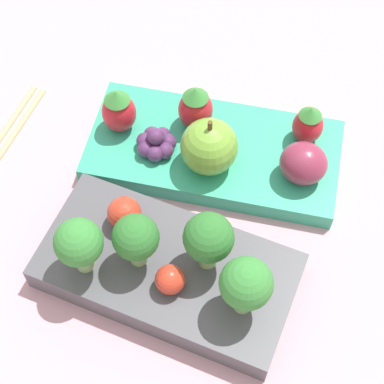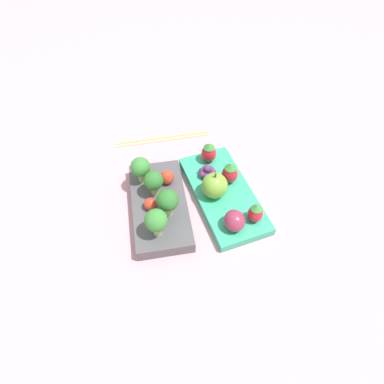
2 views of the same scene
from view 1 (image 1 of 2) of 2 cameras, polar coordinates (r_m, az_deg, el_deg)
name	(u,v)px [view 1 (image 1 of 2)]	position (r m, az deg, el deg)	size (l,w,h in m)	color
ground_plane	(177,211)	(0.55, -1.30, -1.72)	(4.00, 4.00, 0.00)	#C6939E
bento_box_savoury	(168,271)	(0.51, -2.18, -6.99)	(0.21, 0.12, 0.03)	#4C4C51
bento_box_fruit	(214,152)	(0.58, 1.93, 3.61)	(0.23, 0.12, 0.02)	#33A87F
broccoli_floret_0	(209,239)	(0.47, 1.48, -4.19)	(0.04, 0.04, 0.06)	#93B770
broccoli_floret_1	(136,239)	(0.47, -5.02, -4.15)	(0.04, 0.04, 0.05)	#93B770
broccoli_floret_2	(79,244)	(0.48, -10.02, -4.56)	(0.04, 0.04, 0.06)	#93B770
broccoli_floret_3	(246,285)	(0.45, 4.82, -8.22)	(0.04, 0.04, 0.06)	#93B770
cherry_tomato_0	(170,280)	(0.48, -1.96, -7.78)	(0.02, 0.02, 0.02)	red
cherry_tomato_1	(124,213)	(0.51, -6.03, -1.89)	(0.03, 0.03, 0.03)	red
apple	(209,147)	(0.54, 1.54, 4.05)	(0.05, 0.05, 0.06)	#70A838
strawberry_0	(308,124)	(0.57, 10.28, 5.93)	(0.03, 0.03, 0.04)	red
strawberry_1	(119,110)	(0.57, -6.54, 7.21)	(0.03, 0.03, 0.05)	red
strawberry_2	(196,108)	(0.57, 0.31, 7.50)	(0.03, 0.03, 0.05)	red
plum	(303,163)	(0.54, 9.88, 2.52)	(0.04, 0.04, 0.04)	#892D47
grape_cluster	(156,143)	(0.56, -3.20, 4.38)	(0.04, 0.04, 0.03)	#562D5B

